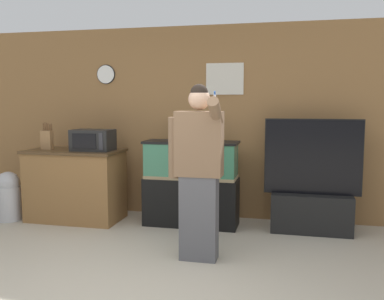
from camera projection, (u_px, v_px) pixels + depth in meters
name	position (u px, v px, depth m)	size (l,w,h in m)	color
wall_back_paneled	(198.00, 122.00, 5.88)	(10.00, 0.08, 2.60)	olive
counter_island	(76.00, 185.00, 5.73)	(1.25, 0.68, 0.95)	brown
microwave	(93.00, 140.00, 5.57)	(0.53, 0.33, 0.28)	black
knife_block	(47.00, 139.00, 5.72)	(0.15, 0.09, 0.36)	olive
aquarium_on_stand	(191.00, 183.00, 5.47)	(1.20, 0.43, 1.09)	black
tv_on_stand	(312.00, 199.00, 5.20)	(1.16, 0.40, 1.38)	black
person_standing	(198.00, 170.00, 4.24)	(0.55, 0.42, 1.76)	#515156
trash_bin	(8.00, 196.00, 5.72)	(0.33, 0.33, 0.66)	#B7B7BC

